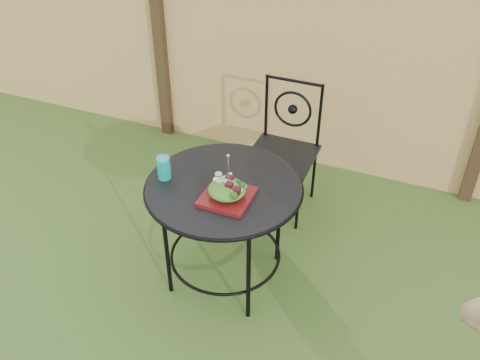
% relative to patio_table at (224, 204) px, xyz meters
% --- Properties ---
extents(fence, '(8.00, 0.12, 1.90)m').
position_rel_patio_table_xyz_m(fence, '(0.09, 1.49, 0.36)').
color(fence, '#EDBE75').
rests_on(fence, ground).
extents(patio_table, '(0.92, 0.92, 0.72)m').
position_rel_patio_table_xyz_m(patio_table, '(0.00, 0.00, 0.00)').
color(patio_table, black).
rests_on(patio_table, ground).
extents(patio_chair, '(0.46, 0.46, 0.95)m').
position_rel_patio_table_xyz_m(patio_chair, '(0.09, 0.86, -0.08)').
color(patio_chair, black).
rests_on(patio_chair, ground).
extents(salad_plate, '(0.27, 0.27, 0.02)m').
position_rel_patio_table_xyz_m(salad_plate, '(0.07, -0.11, 0.15)').
color(salad_plate, '#4A0A0E').
rests_on(salad_plate, patio_table).
extents(salad, '(0.21, 0.21, 0.08)m').
position_rel_patio_table_xyz_m(salad, '(0.07, -0.11, 0.20)').
color(salad, '#235614').
rests_on(salad, salad_plate).
extents(fork, '(0.01, 0.01, 0.18)m').
position_rel_patio_table_xyz_m(fork, '(0.08, -0.11, 0.33)').
color(fork, silver).
rests_on(fork, salad).
extents(drinking_glass, '(0.08, 0.08, 0.14)m').
position_rel_patio_table_xyz_m(drinking_glass, '(-0.35, -0.06, 0.21)').
color(drinking_glass, '#0EA394').
rests_on(drinking_glass, patio_table).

